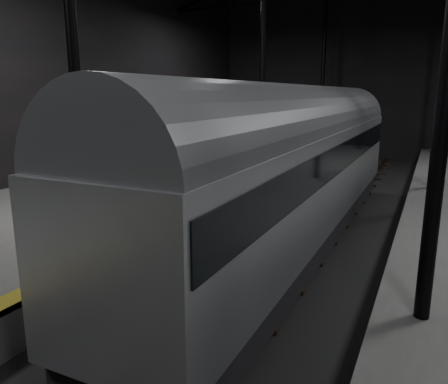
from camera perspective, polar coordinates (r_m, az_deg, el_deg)
The scene contains 6 objects.
ground at distance 13.25m, azimuth 7.73°, elevation -8.69°, with size 44.00×44.00×0.00m, color black.
platform_left at distance 16.82m, azimuth -17.31°, elevation -2.72°, with size 9.00×43.80×1.00m, color #50504E.
tactile_strip at distance 14.20m, azimuth -4.72°, elevation -2.87°, with size 0.50×43.80×0.01m, color olive.
track at distance 13.23m, azimuth 7.74°, elevation -8.41°, with size 2.40×43.00×0.24m.
train at distance 13.83m, azimuth 9.86°, elevation 4.04°, with size 2.79×18.57×4.96m.
woman at distance 16.71m, azimuth -8.80°, elevation 1.95°, with size 0.53×0.35×1.46m, color tan.
Camera 1 is at (3.70, -11.78, 4.82)m, focal length 35.00 mm.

